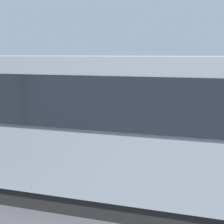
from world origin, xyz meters
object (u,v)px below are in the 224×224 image
at_px(tour_bus, 111,128).
at_px(spectator_centre, 113,121).
at_px(spectator_right, 91,121).
at_px(parked_motorcycle_dark, 185,151).
at_px(spectator_far_right, 61,124).
at_px(stunt_motorcycle, 86,104).
at_px(parked_motorcycle_silver, 76,145).
at_px(spectator_left, 145,125).
at_px(spectator_far_left, 178,125).

height_order(tour_bus, spectator_centre, tour_bus).
distance_m(spectator_right, parked_motorcycle_dark, 3.22).
bearing_deg(spectator_far_right, stunt_motorcycle, -85.44).
bearing_deg(parked_motorcycle_silver, spectator_left, -163.83).
bearing_deg(spectator_left, stunt_motorcycle, -51.98).
bearing_deg(stunt_motorcycle, parked_motorcycle_silver, 102.47).
height_order(parked_motorcycle_silver, stunt_motorcycle, stunt_motorcycle).
height_order(spectator_left, spectator_far_right, spectator_left).
bearing_deg(spectator_far_left, tour_bus, 63.26).
relative_size(spectator_right, spectator_far_right, 1.07).
xyz_separation_m(tour_bus, spectator_far_left, (-1.55, -3.09, -0.61)).
height_order(tour_bus, spectator_right, tour_bus).
bearing_deg(spectator_left, spectator_far_right, 1.30).
bearing_deg(spectator_left, parked_motorcycle_dark, 156.56).
bearing_deg(stunt_motorcycle, spectator_centre, 118.88).
bearing_deg(spectator_right, parked_motorcycle_dark, 166.75).
xyz_separation_m(spectator_far_left, spectator_centre, (2.14, 0.02, 0.05)).
relative_size(spectator_left, parked_motorcycle_silver, 0.87).
bearing_deg(spectator_far_right, tour_bus, 130.43).
distance_m(spectator_far_left, spectator_far_right, 3.85).
distance_m(spectator_far_left, parked_motorcycle_silver, 3.32).
relative_size(spectator_far_right, stunt_motorcycle, 0.82).
distance_m(spectator_far_right, parked_motorcycle_silver, 1.02).
relative_size(spectator_left, spectator_right, 1.00).
relative_size(spectator_left, spectator_far_right, 1.06).
distance_m(tour_bus, spectator_far_right, 3.57).
distance_m(tour_bus, spectator_far_left, 3.51).
relative_size(parked_motorcycle_silver, stunt_motorcycle, 1.00).
bearing_deg(parked_motorcycle_dark, spectator_far_left, -75.76).
bearing_deg(spectator_far_right, spectator_left, -178.70).
bearing_deg(spectator_left, spectator_centre, -16.94).
xyz_separation_m(tour_bus, spectator_right, (1.29, -2.91, -0.56)).
distance_m(spectator_right, stunt_motorcycle, 4.03).
xyz_separation_m(spectator_far_right, parked_motorcycle_dark, (-4.06, 0.48, -0.51)).
bearing_deg(parked_motorcycle_silver, spectator_right, -109.84).
bearing_deg(tour_bus, spectator_far_left, -116.74).
distance_m(spectator_centre, stunt_motorcycle, 4.18).
bearing_deg(spectator_centre, spectator_right, 12.44).
bearing_deg(stunt_motorcycle, tour_bus, 111.11).
xyz_separation_m(spectator_right, parked_motorcycle_dark, (-3.08, 0.72, -0.60)).
bearing_deg(spectator_far_left, spectator_far_right, 6.20).
height_order(parked_motorcycle_silver, parked_motorcycle_dark, same).
relative_size(spectator_left, spectator_centre, 0.99).
distance_m(tour_bus, spectator_right, 3.24).
bearing_deg(spectator_right, stunt_motorcycle, -71.14).
distance_m(spectator_left, stunt_motorcycle, 5.07).
height_order(tour_bus, spectator_left, tour_bus).
distance_m(parked_motorcycle_silver, parked_motorcycle_dark, 3.36).
xyz_separation_m(spectator_centre, spectator_far_right, (1.69, 0.40, -0.08)).
height_order(spectator_far_left, spectator_right, spectator_right).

